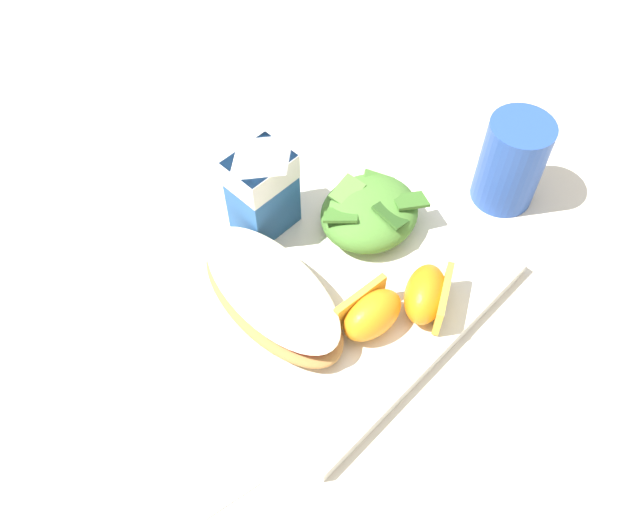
% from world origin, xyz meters
% --- Properties ---
extents(ground, '(3.00, 3.00, 0.00)m').
position_xyz_m(ground, '(0.00, 0.00, 0.00)').
color(ground, beige).
extents(white_plate, '(0.28, 0.28, 0.02)m').
position_xyz_m(white_plate, '(0.00, 0.00, 0.01)').
color(white_plate, white).
rests_on(white_plate, ground).
extents(cheesy_pizza_bread, '(0.10, 0.18, 0.04)m').
position_xyz_m(cheesy_pizza_bread, '(-0.06, -0.00, 0.03)').
color(cheesy_pizza_bread, '#B77F42').
rests_on(cheesy_pizza_bread, white_plate).
extents(green_salad_pile, '(0.10, 0.09, 0.04)m').
position_xyz_m(green_salad_pile, '(0.07, 0.00, 0.04)').
color(green_salad_pile, '#4C8433').
rests_on(green_salad_pile, white_plate).
extents(milk_carton, '(0.06, 0.05, 0.11)m').
position_xyz_m(milk_carton, '(0.00, 0.08, 0.08)').
color(milk_carton, '#23569E').
rests_on(milk_carton, white_plate).
extents(orange_wedge_front, '(0.06, 0.04, 0.04)m').
position_xyz_m(orange_wedge_front, '(-0.01, -0.08, 0.04)').
color(orange_wedge_front, orange).
rests_on(orange_wedge_front, white_plate).
extents(orange_wedge_middle, '(0.07, 0.06, 0.04)m').
position_xyz_m(orange_wedge_middle, '(0.03, -0.10, 0.04)').
color(orange_wedge_middle, orange).
rests_on(orange_wedge_middle, white_plate).
extents(paper_napkin, '(0.13, 0.13, 0.00)m').
position_xyz_m(paper_napkin, '(-0.22, -0.04, 0.00)').
color(paper_napkin, white).
rests_on(paper_napkin, ground).
extents(drinking_blue_cup, '(0.06, 0.06, 0.10)m').
position_xyz_m(drinking_blue_cup, '(0.21, -0.07, 0.05)').
color(drinking_blue_cup, '#284CA3').
rests_on(drinking_blue_cup, ground).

